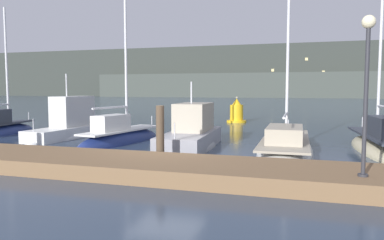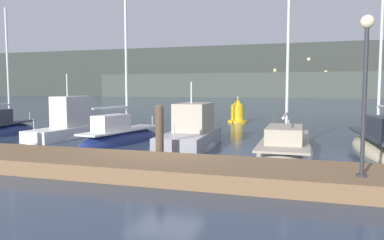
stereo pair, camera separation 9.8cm
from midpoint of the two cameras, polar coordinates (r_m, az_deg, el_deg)
name	(u,v)px [view 2 (the right image)]	position (r m, az deg, el deg)	size (l,w,h in m)	color
ground_plane	(165,160)	(13.52, -3.86, -6.16)	(400.00, 400.00, 0.00)	#2D3D51
dock	(139,166)	(11.50, -7.83, -6.99)	(38.01, 2.80, 0.45)	brown
mooring_pile_2	(160,135)	(12.87, -4.75, -2.23)	(0.28, 0.28, 1.99)	#4C3D2D
sailboat_berth_2	(5,131)	(23.61, -26.52, -1.52)	(2.08, 5.51, 7.70)	navy
motorboat_berth_3	(69,130)	(20.71, -18.16, -1.46)	(1.97, 5.53, 3.86)	white
sailboat_berth_4	(120,140)	(18.01, -10.69, -3.00)	(2.33, 6.02, 8.39)	navy
motorboat_berth_5	(191,140)	(16.36, 0.06, -3.08)	(2.24, 5.89, 3.45)	gray
sailboat_berth_6	(285,150)	(15.56, 14.19, -4.40)	(2.27, 8.12, 10.74)	white
sailboat_berth_7	(381,148)	(16.95, 27.02, -3.77)	(2.28, 7.27, 10.42)	beige
channel_buoy	(237,113)	(28.81, 7.04, 1.09)	(1.49, 1.49, 1.97)	gold
dock_lamppost	(366,69)	(9.79, 25.20, 7.05)	(0.32, 0.32, 3.83)	#2D2D33
hillside_backdrop	(299,73)	(121.80, 15.95, 6.86)	(240.00, 23.00, 16.06)	#333833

